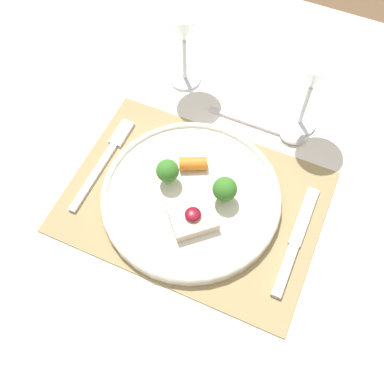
{
  "coord_description": "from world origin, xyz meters",
  "views": [
    {
      "loc": [
        0.14,
        -0.32,
        1.41
      ],
      "look_at": [
        -0.01,
        0.0,
        0.77
      ],
      "focal_mm": 42.0,
      "sensor_mm": 36.0,
      "label": 1
    }
  ],
  "objects_px": {
    "spoon": "(278,131)",
    "wine_glass_far": "(184,28)",
    "knife": "(293,247)",
    "wine_glass_near": "(315,75)",
    "dinner_plate": "(192,194)",
    "fork": "(106,157)"
  },
  "relations": [
    {
      "from": "spoon",
      "to": "wine_glass_far",
      "type": "distance_m",
      "value": 0.25
    },
    {
      "from": "knife",
      "to": "wine_glass_far",
      "type": "xyz_separation_m",
      "value": [
        -0.3,
        0.26,
        0.12
      ]
    },
    {
      "from": "wine_glass_near",
      "to": "spoon",
      "type": "bearing_deg",
      "value": -127.89
    },
    {
      "from": "dinner_plate",
      "to": "wine_glass_far",
      "type": "height_order",
      "value": "wine_glass_far"
    },
    {
      "from": "fork",
      "to": "wine_glass_near",
      "type": "relative_size",
      "value": 1.2
    },
    {
      "from": "wine_glass_near",
      "to": "wine_glass_far",
      "type": "distance_m",
      "value": 0.24
    },
    {
      "from": "dinner_plate",
      "to": "spoon",
      "type": "xyz_separation_m",
      "value": [
        0.09,
        0.19,
        -0.01
      ]
    },
    {
      "from": "wine_glass_near",
      "to": "wine_glass_far",
      "type": "bearing_deg",
      "value": 176.7
    },
    {
      "from": "knife",
      "to": "wine_glass_near",
      "type": "bearing_deg",
      "value": 106.79
    },
    {
      "from": "dinner_plate",
      "to": "knife",
      "type": "xyz_separation_m",
      "value": [
        0.18,
        -0.02,
        -0.01
      ]
    },
    {
      "from": "knife",
      "to": "wine_glass_near",
      "type": "distance_m",
      "value": 0.28
    },
    {
      "from": "dinner_plate",
      "to": "spoon",
      "type": "height_order",
      "value": "dinner_plate"
    },
    {
      "from": "fork",
      "to": "knife",
      "type": "height_order",
      "value": "knife"
    },
    {
      "from": "dinner_plate",
      "to": "wine_glass_near",
      "type": "xyz_separation_m",
      "value": [
        0.12,
        0.23,
        0.11
      ]
    },
    {
      "from": "dinner_plate",
      "to": "wine_glass_far",
      "type": "distance_m",
      "value": 0.29
    },
    {
      "from": "knife",
      "to": "dinner_plate",
      "type": "bearing_deg",
      "value": 176.42
    },
    {
      "from": "knife",
      "to": "spoon",
      "type": "height_order",
      "value": "spoon"
    },
    {
      "from": "wine_glass_far",
      "to": "fork",
      "type": "bearing_deg",
      "value": -102.3
    },
    {
      "from": "spoon",
      "to": "wine_glass_far",
      "type": "bearing_deg",
      "value": 169.1
    },
    {
      "from": "spoon",
      "to": "wine_glass_far",
      "type": "xyz_separation_m",
      "value": [
        -0.21,
        0.05,
        0.12
      ]
    },
    {
      "from": "spoon",
      "to": "wine_glass_far",
      "type": "height_order",
      "value": "wine_glass_far"
    },
    {
      "from": "dinner_plate",
      "to": "wine_glass_far",
      "type": "xyz_separation_m",
      "value": [
        -0.12,
        0.24,
        0.11
      ]
    }
  ]
}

